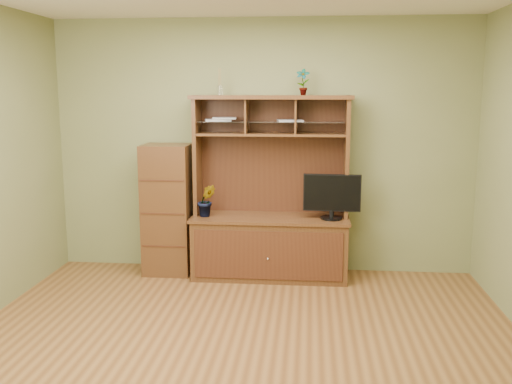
# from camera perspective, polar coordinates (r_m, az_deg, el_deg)

# --- Properties ---
(room) EXTENTS (4.54, 4.04, 2.74)m
(room) POSITION_cam_1_polar(r_m,az_deg,el_deg) (4.17, -1.63, 1.83)
(room) COLOR brown
(room) RESTS_ON ground
(media_hutch) EXTENTS (1.66, 0.61, 1.90)m
(media_hutch) POSITION_cam_1_polar(r_m,az_deg,el_deg) (6.01, 1.43, -3.60)
(media_hutch) COLOR #422412
(media_hutch) RESTS_ON room
(monitor) EXTENTS (0.58, 0.23, 0.46)m
(monitor) POSITION_cam_1_polar(r_m,az_deg,el_deg) (5.84, 7.60, -0.36)
(monitor) COLOR black
(monitor) RESTS_ON media_hutch
(orchid_plant) EXTENTS (0.22, 0.19, 0.34)m
(orchid_plant) POSITION_cam_1_polar(r_m,az_deg,el_deg) (5.95, -4.97, -0.86)
(orchid_plant) COLOR #306121
(orchid_plant) RESTS_ON media_hutch
(top_plant) EXTENTS (0.16, 0.12, 0.27)m
(top_plant) POSITION_cam_1_polar(r_m,az_deg,el_deg) (5.90, 4.71, 10.93)
(top_plant) COLOR #306423
(top_plant) RESTS_ON media_hutch
(reed_diffuser) EXTENTS (0.05, 0.05, 0.27)m
(reed_diffuser) POSITION_cam_1_polar(r_m,az_deg,el_deg) (5.97, -3.65, 10.67)
(reed_diffuser) COLOR silver
(reed_diffuser) RESTS_ON media_hutch
(magazines) EXTENTS (1.04, 0.25, 0.04)m
(magazines) POSITION_cam_1_polar(r_m,az_deg,el_deg) (5.95, -1.29, 7.25)
(magazines) COLOR #AEAEB3
(magazines) RESTS_ON media_hutch
(side_cabinet) EXTENTS (0.50, 0.45, 1.39)m
(side_cabinet) POSITION_cam_1_polar(r_m,az_deg,el_deg) (6.17, -8.79, -1.71)
(side_cabinet) COLOR #422412
(side_cabinet) RESTS_ON room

